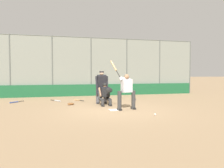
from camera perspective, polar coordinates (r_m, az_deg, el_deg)
name	(u,v)px	position (r m, az deg, el deg)	size (l,w,h in m)	color
ground_plane	(114,110)	(9.27, 0.62, -6.80)	(160.00, 160.00, 0.00)	#9E7F5B
home_plate_marker	(114,110)	(9.27, 0.62, -6.76)	(0.43, 0.43, 0.01)	white
backstop_fence	(91,65)	(15.27, -5.47, 4.90)	(15.70, 0.08, 4.05)	#515651
padding_wall	(91,90)	(15.20, -5.38, -1.57)	(15.30, 0.18, 0.79)	#19512D
bleachers_beyond	(88,86)	(17.78, -6.29, -0.65)	(10.93, 2.50, 1.48)	slate
batter_at_plate	(126,90)	(9.23, 3.75, -1.70)	(1.06, 0.57, 2.09)	#333333
catcher_behind_plate	(105,94)	(10.39, -1.72, -2.58)	(0.61, 0.71, 1.10)	#333333
umpire_home	(102,86)	(11.07, -2.72, -0.58)	(0.68, 0.41, 1.67)	#4C4C51
spare_bat_near_backstop	(135,100)	(12.43, 6.00, -4.21)	(0.42, 0.79, 0.07)	black
spare_bat_by_padding	(15,102)	(12.62, -24.00, -4.33)	(0.61, 0.69, 0.07)	black
spare_bat_third_base_side	(57,101)	(12.50, -14.22, -4.24)	(0.55, 0.74, 0.07)	black
spare_bat_first_base_side	(78,100)	(12.52, -8.91, -4.18)	(0.49, 0.70, 0.07)	black
fielding_glove_on_dirt	(71,104)	(10.88, -10.76, -5.12)	(0.32, 0.24, 0.11)	brown
baseball_loose	(155,114)	(8.23, 11.17, -7.81)	(0.07, 0.07, 0.07)	white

